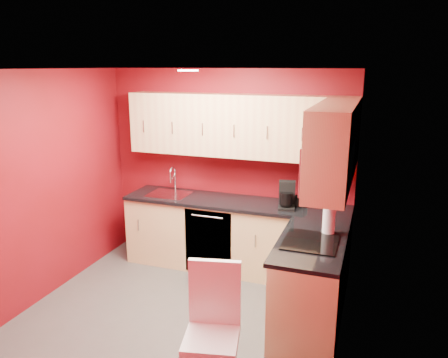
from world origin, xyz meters
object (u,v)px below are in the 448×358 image
Objects in this scene: coffee_maker at (287,196)px; paper_towel at (329,220)px; microwave at (328,166)px; napkin_holder at (301,201)px; sink at (169,191)px; dining_chair at (211,332)px.

paper_towel is at bearing -59.46° from coffee_maker.
napkin_holder is at bearing 110.04° from microwave.
sink is (-2.09, 1.00, -0.72)m from microwave.
paper_towel is (0.55, -0.64, -0.02)m from coffee_maker.
microwave is 0.73× the size of dining_chair.
coffee_maker is (1.56, -0.09, 0.12)m from sink.
microwave is 1.21m from coffee_maker.
napkin_holder is at bearing 2.54° from sink.
sink reaches higher than paper_towel.
microwave is at bearing -69.96° from napkin_holder.
microwave is at bearing -25.60° from sink.
napkin_holder is at bearing 38.98° from coffee_maker.
dining_chair is (-0.71, -1.40, -0.53)m from paper_towel.
napkin_holder is 0.12× the size of dining_chair.
microwave is at bearing -93.22° from paper_towel.
microwave is at bearing -69.90° from coffee_maker.
dining_chair is at bearing -104.65° from coffee_maker.
paper_towel is 0.27× the size of dining_chair.
sink is at bearing 166.58° from coffee_maker.
microwave is 2.43m from sink.
microwave reaches higher than napkin_holder.
sink is 1.82× the size of paper_towel.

